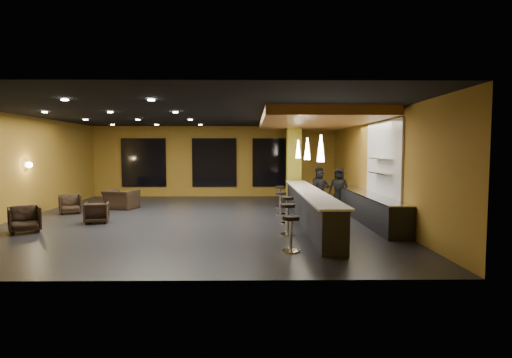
{
  "coord_description": "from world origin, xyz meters",
  "views": [
    {
      "loc": [
        1.83,
        -13.42,
        2.3
      ],
      "look_at": [
        2.0,
        0.5,
        1.3
      ],
      "focal_mm": 28.0,
      "sensor_mm": 36.0,
      "label": 1
    }
  ],
  "objects_px": {
    "armchair_c": "(70,204)",
    "prep_counter": "(368,208)",
    "pendant_2": "(298,149)",
    "pendant_1": "(307,149)",
    "pendant_0": "(321,148)",
    "armchair_b": "(97,213)",
    "bar_stool_4": "(280,194)",
    "bar_counter": "(309,208)",
    "bar_stool_1": "(288,215)",
    "bar_stool_2": "(287,207)",
    "staff_a": "(321,191)",
    "column": "(294,163)",
    "bar_stool_0": "(291,229)",
    "armchair_d": "(121,199)",
    "armchair_a": "(24,219)",
    "bar_stool_3": "(281,200)",
    "staff_c": "(339,189)",
    "staff_b": "(320,188)"
  },
  "relations": [
    {
      "from": "armchair_c",
      "to": "prep_counter",
      "type": "bearing_deg",
      "value": -37.09
    },
    {
      "from": "pendant_2",
      "to": "pendant_1",
      "type": "bearing_deg",
      "value": -90.0
    },
    {
      "from": "pendant_0",
      "to": "armchair_b",
      "type": "bearing_deg",
      "value": 161.97
    },
    {
      "from": "bar_stool_4",
      "to": "armchair_c",
      "type": "bearing_deg",
      "value": -170.01
    },
    {
      "from": "pendant_0",
      "to": "pendant_2",
      "type": "distance_m",
      "value": 5.0
    },
    {
      "from": "bar_counter",
      "to": "bar_stool_1",
      "type": "xyz_separation_m",
      "value": [
        -0.83,
        -1.71,
        0.04
      ]
    },
    {
      "from": "armchair_b",
      "to": "bar_stool_2",
      "type": "distance_m",
      "value": 6.04
    },
    {
      "from": "staff_a",
      "to": "column",
      "type": "bearing_deg",
      "value": 117.77
    },
    {
      "from": "bar_stool_2",
      "to": "bar_stool_4",
      "type": "relative_size",
      "value": 0.97
    },
    {
      "from": "pendant_0",
      "to": "armchair_b",
      "type": "relative_size",
      "value": 0.97
    },
    {
      "from": "bar_stool_0",
      "to": "bar_stool_1",
      "type": "height_order",
      "value": "bar_stool_1"
    },
    {
      "from": "pendant_2",
      "to": "armchair_d",
      "type": "xyz_separation_m",
      "value": [
        -6.95,
        0.26,
        -1.98
      ]
    },
    {
      "from": "armchair_a",
      "to": "armchair_c",
      "type": "bearing_deg",
      "value": 60.48
    },
    {
      "from": "armchair_d",
      "to": "bar_stool_3",
      "type": "bearing_deg",
      "value": -176.44
    },
    {
      "from": "pendant_0",
      "to": "staff_a",
      "type": "distance_m",
      "value": 4.82
    },
    {
      "from": "bar_counter",
      "to": "bar_stool_4",
      "type": "xyz_separation_m",
      "value": [
        -0.66,
        3.48,
        0.06
      ]
    },
    {
      "from": "bar_stool_0",
      "to": "bar_stool_1",
      "type": "relative_size",
      "value": 0.96
    },
    {
      "from": "pendant_1",
      "to": "bar_stool_4",
      "type": "height_order",
      "value": "pendant_1"
    },
    {
      "from": "column",
      "to": "bar_stool_4",
      "type": "bearing_deg",
      "value": -120.48
    },
    {
      "from": "bar_stool_1",
      "to": "pendant_0",
      "type": "bearing_deg",
      "value": -19.09
    },
    {
      "from": "armchair_c",
      "to": "bar_stool_2",
      "type": "distance_m",
      "value": 8.02
    },
    {
      "from": "prep_counter",
      "to": "bar_stool_1",
      "type": "bearing_deg",
      "value": -141.97
    },
    {
      "from": "prep_counter",
      "to": "bar_stool_4",
      "type": "distance_m",
      "value": 4.0
    },
    {
      "from": "armchair_c",
      "to": "column",
      "type": "bearing_deg",
      "value": -11.86
    },
    {
      "from": "bar_counter",
      "to": "prep_counter",
      "type": "relative_size",
      "value": 1.33
    },
    {
      "from": "bar_counter",
      "to": "pendant_2",
      "type": "xyz_separation_m",
      "value": [
        0.0,
        3.0,
        1.85
      ]
    },
    {
      "from": "bar_stool_2",
      "to": "bar_stool_4",
      "type": "bearing_deg",
      "value": 89.34
    },
    {
      "from": "bar_stool_0",
      "to": "bar_stool_4",
      "type": "bearing_deg",
      "value": 87.82
    },
    {
      "from": "bar_counter",
      "to": "bar_stool_1",
      "type": "relative_size",
      "value": 9.41
    },
    {
      "from": "bar_counter",
      "to": "armchair_c",
      "type": "height_order",
      "value": "bar_counter"
    },
    {
      "from": "pendant_1",
      "to": "armchair_a",
      "type": "relative_size",
      "value": 0.87
    },
    {
      "from": "prep_counter",
      "to": "staff_a",
      "type": "relative_size",
      "value": 3.92
    },
    {
      "from": "bar_stool_2",
      "to": "bar_stool_3",
      "type": "bearing_deg",
      "value": 91.87
    },
    {
      "from": "column",
      "to": "bar_stool_3",
      "type": "height_order",
      "value": "column"
    },
    {
      "from": "column",
      "to": "pendant_1",
      "type": "bearing_deg",
      "value": -90.0
    },
    {
      "from": "pendant_1",
      "to": "armchair_d",
      "type": "height_order",
      "value": "pendant_1"
    },
    {
      "from": "armchair_d",
      "to": "bar_stool_1",
      "type": "height_order",
      "value": "bar_stool_1"
    },
    {
      "from": "staff_c",
      "to": "bar_stool_3",
      "type": "relative_size",
      "value": 2.02
    },
    {
      "from": "armchair_d",
      "to": "bar_stool_0",
      "type": "xyz_separation_m",
      "value": [
        6.02,
        -6.76,
        0.15
      ]
    },
    {
      "from": "bar_counter",
      "to": "bar_stool_0",
      "type": "xyz_separation_m",
      "value": [
        -0.92,
        -3.5,
        0.02
      ]
    },
    {
      "from": "staff_a",
      "to": "staff_b",
      "type": "relative_size",
      "value": 0.94
    },
    {
      "from": "pendant_2",
      "to": "bar_stool_2",
      "type": "height_order",
      "value": "pendant_2"
    },
    {
      "from": "staff_b",
      "to": "bar_stool_0",
      "type": "xyz_separation_m",
      "value": [
        -1.81,
        -6.67,
        -0.3
      ]
    },
    {
      "from": "prep_counter",
      "to": "armchair_c",
      "type": "relative_size",
      "value": 7.93
    },
    {
      "from": "staff_c",
      "to": "armchair_b",
      "type": "bearing_deg",
      "value": -139.19
    },
    {
      "from": "armchair_a",
      "to": "armchair_d",
      "type": "xyz_separation_m",
      "value": [
        1.24,
        4.52,
        0.0
      ]
    },
    {
      "from": "prep_counter",
      "to": "pendant_2",
      "type": "distance_m",
      "value": 3.73
    },
    {
      "from": "pendant_1",
      "to": "armchair_c",
      "type": "distance_m",
      "value": 8.81
    },
    {
      "from": "bar_stool_3",
      "to": "armchair_d",
      "type": "bearing_deg",
      "value": 166.45
    },
    {
      "from": "armchair_b",
      "to": "armchair_c",
      "type": "relative_size",
      "value": 0.96
    }
  ]
}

